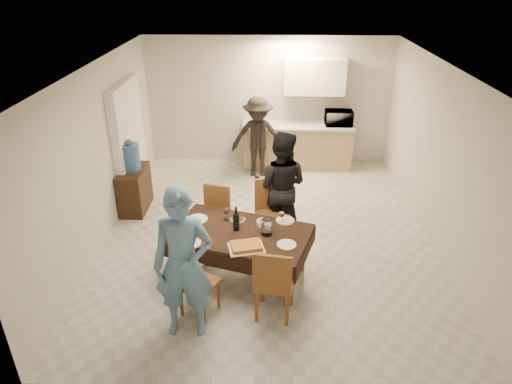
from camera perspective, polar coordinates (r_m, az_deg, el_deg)
floor at (r=7.31m, az=1.40°, el=-5.04°), size 5.00×6.00×0.02m
ceiling at (r=6.34m, az=1.67°, el=15.36°), size 5.00×6.00×0.02m
wall_back at (r=9.56m, az=1.58°, el=11.27°), size 5.00×0.02×2.60m
wall_front at (r=4.10m, az=1.40°, el=-11.70°), size 5.00×0.02×2.60m
wall_left at (r=7.16m, az=-18.96°, el=4.39°), size 0.02×6.00×2.60m
wall_right at (r=7.17m, az=21.97°, el=3.90°), size 0.02×6.00×2.60m
stub_partition at (r=8.28m, az=-15.56°, el=5.99°), size 0.15×1.40×2.10m
kitchen_base_cabinet at (r=9.55m, az=5.13°, el=5.65°), size 2.20×0.60×0.86m
kitchen_worktop at (r=9.40m, az=5.24°, el=8.24°), size 2.24×0.64×0.05m
upper_cabinet at (r=9.30m, az=7.35°, el=14.12°), size 1.20×0.34×0.70m
dining_table at (r=6.02m, az=-2.01°, el=-5.25°), size 2.02×1.54×0.70m
chair_near_left at (r=5.45m, az=-7.32°, el=-10.91°), size 0.54×0.56×0.48m
chair_near_right at (r=5.35m, az=2.37°, el=-10.68°), size 0.52×0.52×0.53m
chair_far_left at (r=6.68m, az=-5.53°, el=-2.92°), size 0.51×0.52×0.49m
chair_far_right at (r=6.58m, az=2.24°, el=-2.53°), size 0.58×0.58×0.56m
console at (r=8.09m, az=-14.91°, el=0.31°), size 0.40×0.80×0.74m
water_jug at (r=7.85m, az=-15.42°, el=4.22°), size 0.30×0.30×0.45m
wine_bottle at (r=5.96m, az=-2.49°, el=-3.33°), size 0.08×0.08×0.34m
water_pitcher at (r=5.89m, az=1.35°, el=-4.38°), size 0.14×0.14×0.22m
savoury_tart at (r=5.66m, az=-1.23°, el=-6.79°), size 0.50×0.42×0.05m
salad_bowl at (r=6.13m, az=0.89°, el=-3.87°), size 0.17×0.17×0.07m
mushroom_dish at (r=6.23m, az=-2.33°, el=-3.49°), size 0.19×0.19×0.03m
wine_glass_a at (r=5.79m, az=-7.64°, el=-5.33°), size 0.09×0.09×0.20m
wine_glass_b at (r=6.16m, az=3.23°, el=-3.13°), size 0.08×0.08×0.18m
wine_glass_c at (r=6.22m, az=-3.71°, el=-2.71°), size 0.09×0.09×0.20m
plate_near_left at (r=5.81m, az=-8.14°, el=-6.35°), size 0.26×0.26×0.02m
plate_near_right at (r=5.74m, az=3.84°, el=-6.58°), size 0.24×0.24×0.01m
plate_far_left at (r=6.31m, az=-7.31°, el=-3.38°), size 0.28×0.28×0.02m
plate_far_right at (r=6.25m, az=3.66°, el=-3.55°), size 0.25×0.25×0.01m
microwave at (r=9.43m, az=10.32°, el=9.10°), size 0.54×0.36×0.30m
person_near at (r=5.07m, az=-9.04°, el=-8.99°), size 0.68×0.46×1.83m
person_far at (r=6.83m, az=3.08°, el=0.74°), size 0.97×0.84×1.72m
person_kitchen at (r=8.98m, az=0.24°, el=6.90°), size 1.03×0.59×1.60m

